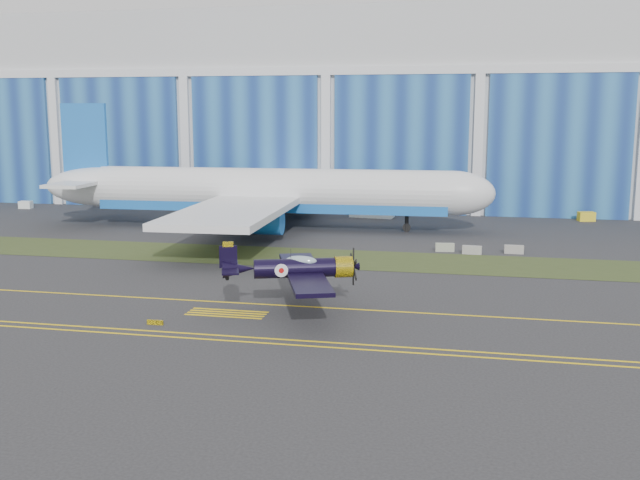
% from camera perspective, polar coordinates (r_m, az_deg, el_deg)
% --- Properties ---
extents(ground, '(260.00, 260.00, 0.00)m').
position_cam_1_polar(ground, '(61.58, 11.55, -4.45)').
color(ground, '#303032').
rests_on(ground, ground).
extents(grass_median, '(260.00, 10.00, 0.02)m').
position_cam_1_polar(grass_median, '(75.23, 11.64, -1.83)').
color(grass_median, '#475128').
rests_on(grass_median, ground).
extents(hangar, '(220.00, 45.70, 30.00)m').
position_cam_1_polar(hangar, '(131.50, 12.05, 9.66)').
color(hangar, silver).
rests_on(hangar, ground).
extents(taxiway_centreline, '(200.00, 0.20, 0.02)m').
position_cam_1_polar(taxiway_centreline, '(56.74, 11.51, -5.67)').
color(taxiway_centreline, yellow).
rests_on(taxiway_centreline, ground).
extents(edge_line_near, '(80.00, 0.20, 0.02)m').
position_cam_1_polar(edge_line_near, '(47.65, 11.40, -8.70)').
color(edge_line_near, yellow).
rests_on(edge_line_near, ground).
extents(edge_line_far, '(80.00, 0.20, 0.02)m').
position_cam_1_polar(edge_line_far, '(48.60, 11.41, -8.33)').
color(edge_line_far, yellow).
rests_on(edge_line_far, ground).
extents(hold_short_ladder, '(6.00, 2.40, 0.02)m').
position_cam_1_polar(hold_short_ladder, '(56.69, -7.12, -5.56)').
color(hold_short_ladder, yellow).
rests_on(hold_short_ladder, ground).
extents(guard_board_left, '(1.20, 0.15, 0.35)m').
position_cam_1_polar(guard_board_left, '(54.60, -12.45, -6.15)').
color(guard_board_left, yellow).
rests_on(guard_board_left, ground).
extents(warbird, '(15.73, 17.22, 4.20)m').
position_cam_1_polar(warbird, '(56.06, -1.89, -2.15)').
color(warbird, black).
rests_on(warbird, ground).
extents(jetliner, '(64.72, 55.58, 21.86)m').
position_cam_1_polar(jetliner, '(95.47, -3.79, 7.41)').
color(jetliner, silver).
rests_on(jetliner, ground).
extents(shipping_container, '(6.30, 3.07, 2.63)m').
position_cam_1_polar(shipping_container, '(106.15, 3.99, 2.45)').
color(shipping_container, white).
rests_on(shipping_container, ground).
extents(tug, '(2.41, 1.80, 1.26)m').
position_cam_1_polar(tug, '(108.61, 19.63, 1.70)').
color(tug, yellow).
rests_on(tug, ground).
extents(cart, '(2.00, 1.31, 1.14)m').
position_cam_1_polar(cart, '(124.05, -21.51, 2.51)').
color(cart, silver).
rests_on(cart, ground).
extents(barrier_a, '(2.05, 0.82, 0.90)m').
position_cam_1_polar(barrier_a, '(81.45, 9.49, -0.56)').
color(barrier_a, '#979F88').
rests_on(barrier_a, ground).
extents(barrier_b, '(2.05, 0.79, 0.90)m').
position_cam_1_polar(barrier_b, '(80.46, 11.51, -0.75)').
color(barrier_b, '#989590').
rests_on(barrier_b, ground).
extents(barrier_c, '(2.00, 0.61, 0.90)m').
position_cam_1_polar(barrier_c, '(81.79, 14.56, -0.70)').
color(barrier_c, gray).
rests_on(barrier_c, ground).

